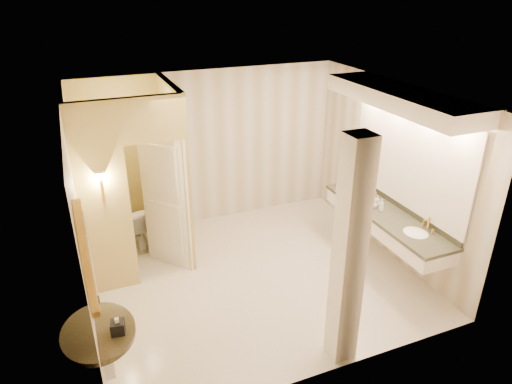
% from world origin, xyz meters
% --- Properties ---
extents(floor, '(4.50, 4.50, 0.00)m').
position_xyz_m(floor, '(0.00, 0.00, 0.00)').
color(floor, beige).
rests_on(floor, ground).
extents(ceiling, '(4.50, 4.50, 0.00)m').
position_xyz_m(ceiling, '(0.00, 0.00, 2.70)').
color(ceiling, white).
rests_on(ceiling, wall_back).
extents(wall_back, '(4.50, 0.02, 2.70)m').
position_xyz_m(wall_back, '(0.00, 2.00, 1.35)').
color(wall_back, beige).
rests_on(wall_back, floor).
extents(wall_front, '(4.50, 0.02, 2.70)m').
position_xyz_m(wall_front, '(0.00, -2.00, 1.35)').
color(wall_front, beige).
rests_on(wall_front, floor).
extents(wall_left, '(0.02, 4.00, 2.70)m').
position_xyz_m(wall_left, '(-2.25, 0.00, 1.35)').
color(wall_left, beige).
rests_on(wall_left, floor).
extents(wall_right, '(0.02, 4.00, 2.70)m').
position_xyz_m(wall_right, '(2.25, 0.00, 1.35)').
color(wall_right, beige).
rests_on(wall_right, floor).
extents(toilet_closet, '(1.50, 1.55, 2.70)m').
position_xyz_m(toilet_closet, '(-1.14, 0.96, 1.39)').
color(toilet_closet, '#D6C870').
rests_on(toilet_closet, floor).
extents(wall_sconce, '(0.14, 0.14, 0.42)m').
position_xyz_m(wall_sconce, '(-1.93, 0.43, 1.73)').
color(wall_sconce, gold).
rests_on(wall_sconce, toilet_closet).
extents(vanity, '(0.75, 2.58, 2.09)m').
position_xyz_m(vanity, '(1.98, -0.40, 1.63)').
color(vanity, white).
rests_on(vanity, floor).
extents(console_shelf, '(0.89, 0.89, 1.90)m').
position_xyz_m(console_shelf, '(-2.21, -1.40, 1.34)').
color(console_shelf, black).
rests_on(console_shelf, floor).
extents(pillar, '(0.28, 0.28, 2.70)m').
position_xyz_m(pillar, '(0.35, -1.80, 1.35)').
color(pillar, white).
rests_on(pillar, floor).
extents(tissue_box, '(0.15, 0.15, 0.13)m').
position_xyz_m(tissue_box, '(-2.05, -1.51, 0.94)').
color(tissue_box, black).
rests_on(tissue_box, console_shelf).
extents(toilet, '(0.55, 0.78, 0.73)m').
position_xyz_m(toilet, '(-1.47, 1.53, 0.36)').
color(toilet, white).
rests_on(toilet, floor).
extents(soap_bottle_a, '(0.08, 0.08, 0.15)m').
position_xyz_m(soap_bottle_a, '(1.97, -0.12, 0.95)').
color(soap_bottle_a, beige).
rests_on(soap_bottle_a, vanity).
extents(soap_bottle_b, '(0.11, 0.11, 0.12)m').
position_xyz_m(soap_bottle_b, '(1.86, -0.19, 0.94)').
color(soap_bottle_b, silver).
rests_on(soap_bottle_b, vanity).
extents(soap_bottle_c, '(0.09, 0.09, 0.19)m').
position_xyz_m(soap_bottle_c, '(1.90, -0.32, 0.97)').
color(soap_bottle_c, '#C6B28C').
rests_on(soap_bottle_c, vanity).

